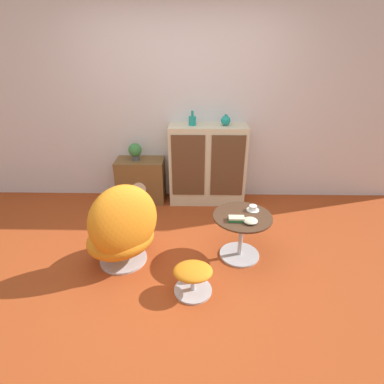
% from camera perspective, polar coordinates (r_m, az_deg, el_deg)
% --- Properties ---
extents(ground_plane, '(12.00, 12.00, 0.00)m').
position_cam_1_polar(ground_plane, '(3.05, -2.94, -14.64)').
color(ground_plane, '#9E3D19').
extents(wall_back, '(6.40, 0.06, 2.60)m').
position_cam_1_polar(wall_back, '(4.06, -1.77, 16.47)').
color(wall_back, silver).
rests_on(wall_back, ground_plane).
extents(sideboard, '(1.01, 0.39, 1.07)m').
position_cam_1_polar(sideboard, '(4.05, 2.93, 5.19)').
color(sideboard, beige).
rests_on(sideboard, ground_plane).
extents(tv_console, '(0.64, 0.38, 0.60)m').
position_cam_1_polar(tv_console, '(4.22, -9.66, 2.22)').
color(tv_console, brown).
rests_on(tv_console, ground_plane).
extents(egg_chair, '(0.91, 0.91, 0.89)m').
position_cam_1_polar(egg_chair, '(2.97, -13.09, -7.10)').
color(egg_chair, '#B7B7BC').
rests_on(egg_chair, ground_plane).
extents(ottoman, '(0.35, 0.34, 0.27)m').
position_cam_1_polar(ottoman, '(2.72, 0.18, -15.59)').
color(ottoman, '#B7B7BC').
rests_on(ottoman, ground_plane).
extents(coffee_table, '(0.58, 0.58, 0.48)m').
position_cam_1_polar(coffee_table, '(3.09, 9.37, -7.35)').
color(coffee_table, '#B7B7BC').
rests_on(coffee_table, ground_plane).
extents(vase_leftmost, '(0.09, 0.09, 0.18)m').
position_cam_1_polar(vase_leftmost, '(3.87, 0.07, 13.50)').
color(vase_leftmost, teal).
rests_on(vase_leftmost, sideboard).
extents(vase_inner_left, '(0.12, 0.12, 0.14)m').
position_cam_1_polar(vase_inner_left, '(3.89, 6.44, 13.40)').
color(vase_inner_left, teal).
rests_on(vase_inner_left, sideboard).
extents(potted_plant, '(0.18, 0.18, 0.23)m').
position_cam_1_polar(potted_plant, '(4.07, -10.78, 7.73)').
color(potted_plant, '#4C4C51').
rests_on(potted_plant, tv_console).
extents(teacup, '(0.13, 0.13, 0.05)m').
position_cam_1_polar(teacup, '(3.09, 11.52, -3.09)').
color(teacup, white).
rests_on(teacup, coffee_table).
extents(book_stack, '(0.15, 0.09, 0.04)m').
position_cam_1_polar(book_stack, '(2.89, 8.45, -5.07)').
color(book_stack, '#237038').
rests_on(book_stack, coffee_table).
extents(bowl, '(0.14, 0.14, 0.04)m').
position_cam_1_polar(bowl, '(2.89, 11.06, -5.38)').
color(bowl, beige).
rests_on(bowl, coffee_table).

